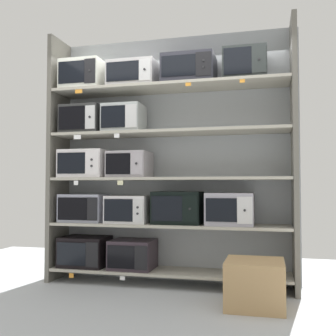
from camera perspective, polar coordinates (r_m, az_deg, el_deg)
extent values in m
cube|color=#B2B7BC|center=(3.53, -4.16, -19.95)|extent=(6.54, 6.00, 0.02)
cube|color=#9EA3A8|center=(4.59, 0.75, 1.48)|extent=(2.74, 0.04, 2.74)
cube|color=#68645B|center=(4.83, -15.17, 1.37)|extent=(0.05, 0.46, 2.74)
cube|color=#68645B|center=(4.23, 17.40, 1.94)|extent=(0.05, 0.46, 2.74)
cube|color=#ADA899|center=(4.43, 0.00, -14.38)|extent=(2.54, 0.46, 0.03)
cube|color=black|center=(4.71, -11.59, -11.40)|extent=(0.51, 0.39, 0.33)
cube|color=black|center=(4.57, -13.46, -11.67)|extent=(0.34, 0.01, 0.24)
cube|color=black|center=(4.46, -10.67, -11.91)|extent=(0.14, 0.01, 0.26)
cube|color=#332830|center=(4.51, -4.95, -11.97)|extent=(0.46, 0.40, 0.31)
cube|color=black|center=(4.34, -6.64, -12.34)|extent=(0.30, 0.01, 0.24)
cube|color=black|center=(4.27, -3.85, -12.51)|extent=(0.13, 0.01, 0.25)
cube|color=orange|center=(4.57, -13.44, -14.50)|extent=(0.05, 0.00, 0.05)
cube|color=white|center=(4.34, -6.43, -15.14)|extent=(0.06, 0.00, 0.04)
cube|color=#ADA899|center=(4.35, 0.00, -8.02)|extent=(2.54, 0.46, 0.03)
cube|color=#969AAC|center=(4.67, -11.63, -5.52)|extent=(0.49, 0.37, 0.31)
cube|color=black|center=(4.52, -13.29, -5.60)|extent=(0.35, 0.01, 0.24)
cube|color=black|center=(4.42, -10.60, -5.70)|extent=(0.12, 0.01, 0.25)
cube|color=silver|center=(4.47, -5.45, -5.78)|extent=(0.45, 0.40, 0.29)
cube|color=black|center=(4.29, -6.99, -5.91)|extent=(0.32, 0.01, 0.23)
cube|color=silver|center=(4.22, -4.27, -5.98)|extent=(0.11, 0.01, 0.24)
cylinder|color=#262628|center=(4.22, -4.31, -6.42)|extent=(0.02, 0.01, 0.02)
cylinder|color=#262628|center=(4.21, -4.31, -5.54)|extent=(0.02, 0.01, 0.02)
cube|color=black|center=(4.32, 1.35, -5.61)|extent=(0.51, 0.34, 0.34)
cube|color=black|center=(4.16, -0.17, -5.72)|extent=(0.32, 0.01, 0.26)
cube|color=black|center=(4.11, 3.10, -5.76)|extent=(0.16, 0.01, 0.27)
cylinder|color=#262628|center=(4.10, 3.07, -5.76)|extent=(0.02, 0.01, 0.02)
cube|color=#9E9AA7|center=(4.23, 8.74, -5.71)|extent=(0.48, 0.39, 0.33)
cube|color=black|center=(4.04, 7.50, -5.87)|extent=(0.31, 0.01, 0.23)
cube|color=silver|center=(4.02, 10.73, -5.86)|extent=(0.15, 0.01, 0.26)
cylinder|color=#262628|center=(4.01, 10.73, -5.87)|extent=(0.02, 0.01, 0.02)
cube|color=#ADA899|center=(4.33, 0.00, -1.52)|extent=(2.54, 0.46, 0.03)
cube|color=silver|center=(4.66, -11.47, 0.55)|extent=(0.51, 0.42, 0.31)
cube|color=black|center=(4.50, -13.45, 0.67)|extent=(0.33, 0.01, 0.23)
cube|color=silver|center=(4.40, -10.66, 0.72)|extent=(0.15, 0.01, 0.25)
cylinder|color=#262628|center=(4.39, -10.72, 0.29)|extent=(0.02, 0.01, 0.02)
cylinder|color=#262628|center=(4.39, -10.71, 1.17)|extent=(0.02, 0.01, 0.02)
cube|color=#A59EA4|center=(4.46, -5.38, 0.47)|extent=(0.43, 0.39, 0.28)
cube|color=black|center=(4.30, -7.03, 0.60)|extent=(0.28, 0.01, 0.22)
cube|color=#A59EA4|center=(4.23, -4.45, 0.63)|extent=(0.13, 0.01, 0.23)
cylinder|color=#262628|center=(4.22, -4.49, 0.64)|extent=(0.02, 0.01, 0.02)
cube|color=white|center=(4.45, -12.82, -2.05)|extent=(0.05, 0.00, 0.05)
cube|color=beige|center=(4.25, -6.73, -2.07)|extent=(0.06, 0.00, 0.05)
cube|color=#ADA899|center=(4.37, 0.00, 4.96)|extent=(2.54, 0.46, 0.03)
cube|color=#323232|center=(4.73, -11.73, 6.57)|extent=(0.45, 0.38, 0.32)
cube|color=black|center=(4.58, -13.37, 6.88)|extent=(0.32, 0.01, 0.25)
cube|color=silver|center=(4.49, -10.92, 7.05)|extent=(0.11, 0.01, 0.25)
cylinder|color=#262628|center=(4.48, -10.97, 7.07)|extent=(0.02, 0.01, 0.02)
cube|color=#B0B8B7|center=(4.54, -6.20, 6.86)|extent=(0.43, 0.35, 0.31)
cube|color=black|center=(4.40, -7.73, 7.18)|extent=(0.27, 0.01, 0.23)
cube|color=silver|center=(4.33, -5.25, 7.32)|extent=(0.13, 0.01, 0.25)
cube|color=white|center=(4.48, -12.63, 4.27)|extent=(0.08, 0.00, 0.05)
cube|color=white|center=(4.30, -7.23, 4.54)|extent=(0.06, 0.00, 0.04)
cube|color=#ADA899|center=(4.46, 0.00, 11.24)|extent=(2.54, 0.46, 0.03)
cube|color=silver|center=(4.83, -11.62, 12.45)|extent=(0.46, 0.42, 0.33)
cube|color=black|center=(4.67, -13.44, 12.99)|extent=(0.31, 0.01, 0.24)
cube|color=black|center=(4.58, -10.95, 13.28)|extent=(0.13, 0.01, 0.27)
cylinder|color=#262628|center=(4.57, -11.00, 13.31)|extent=(0.02, 0.01, 0.02)
cube|color=#BDB9BA|center=(4.61, -4.87, 12.84)|extent=(0.53, 0.37, 0.29)
cube|color=black|center=(4.46, -6.43, 13.39)|extent=(0.37, 0.01, 0.21)
cube|color=silver|center=(4.38, -3.29, 13.66)|extent=(0.13, 0.01, 0.23)
cylinder|color=#262628|center=(4.37, -3.33, 13.69)|extent=(0.02, 0.01, 0.02)
cube|color=#2A2B34|center=(4.46, 3.03, 13.49)|extent=(0.55, 0.41, 0.30)
cube|color=black|center=(4.27, 1.46, 14.21)|extent=(0.36, 0.01, 0.21)
cube|color=black|center=(4.23, 5.01, 14.40)|extent=(0.16, 0.01, 0.24)
cylinder|color=#262628|center=(4.21, 4.99, 14.00)|extent=(0.02, 0.01, 0.02)
cylinder|color=#262628|center=(4.23, 4.99, 14.87)|extent=(0.02, 0.01, 0.02)
cube|color=#2A2F2E|center=(4.39, 10.81, 13.95)|extent=(0.44, 0.36, 0.33)
cube|color=black|center=(4.22, 9.75, 14.64)|extent=(0.28, 0.01, 0.27)
cube|color=#2A2F2E|center=(4.21, 12.67, 14.70)|extent=(0.14, 0.01, 0.26)
cylinder|color=#262628|center=(4.20, 12.67, 14.74)|extent=(0.02, 0.01, 0.02)
cube|color=orange|center=(4.56, -12.45, 10.49)|extent=(0.08, 0.00, 0.04)
cube|color=orange|center=(4.18, 2.86, 11.68)|extent=(0.06, 0.00, 0.03)
cube|color=orange|center=(4.11, 10.41, 11.96)|extent=(0.05, 0.00, 0.03)
cube|color=tan|center=(3.72, 12.13, -15.64)|extent=(0.50, 0.50, 0.40)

